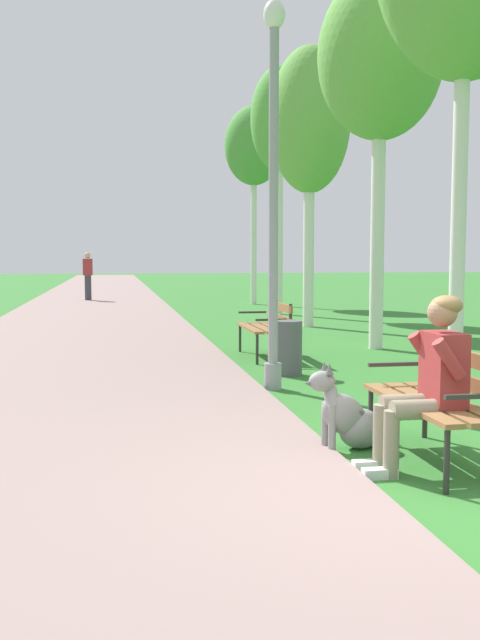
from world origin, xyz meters
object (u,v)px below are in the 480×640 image
(park_bench_near, at_px, (443,394))
(person_seated_on_near_bench, at_px, (429,376))
(dog_grey, at_px, (349,417))
(birch_tree_fifth, at_px, (279,122))
(lamp_post_near, at_px, (274,192))
(birch_tree_fourth, at_px, (310,122))
(litter_bin, at_px, (288,348))
(pedestrian_distant, at_px, (88,276))
(birch_tree_third, at_px, (380,59))
(park_bench_mid, at_px, (268,323))
(birch_tree_sixth, at_px, (254,147))

(park_bench_near, xyz_separation_m, person_seated_on_near_bench, (-0.21, -0.20, 0.17))
(park_bench_near, height_order, dog_grey, park_bench_near)
(person_seated_on_near_bench, distance_m, birch_tree_fifth, 14.54)
(park_bench_near, distance_m, lamp_post_near, 3.58)
(birch_tree_fourth, bearing_deg, litter_bin, -107.73)
(lamp_post_near, bearing_deg, person_seated_on_near_bench, -83.33)
(birch_tree_fourth, xyz_separation_m, birch_tree_fifth, (0.13, 3.39, 0.61))
(park_bench_near, bearing_deg, person_seated_on_near_bench, -135.37)
(person_seated_on_near_bench, bearing_deg, birch_tree_fourth, 79.13)
(lamp_post_near, height_order, pedestrian_distant, lamp_post_near)
(birch_tree_third, xyz_separation_m, birch_tree_fifth, (0.03, 7.20, 0.31))
(person_seated_on_near_bench, bearing_deg, dog_grey, 119.43)
(dog_grey, height_order, birch_tree_fourth, birch_tree_fourth)
(dog_grey, xyz_separation_m, litter_bin, (0.39, 3.56, 0.09))
(park_bench_mid, xyz_separation_m, birch_tree_sixth, (2.12, 11.86, 4.40))
(birch_tree_fifth, bearing_deg, pedestrian_distant, 128.45)
(park_bench_mid, distance_m, pedestrian_distant, 14.65)
(birch_tree_fourth, relative_size, birch_tree_sixth, 0.96)
(birch_tree_third, height_order, birch_tree_fourth, birch_tree_third)
(dog_grey, distance_m, lamp_post_near, 3.30)
(litter_bin, bearing_deg, birch_tree_sixth, 80.70)
(birch_tree_third, distance_m, birch_tree_fifth, 7.20)
(birch_tree_fourth, bearing_deg, park_bench_near, -99.95)
(lamp_post_near, xyz_separation_m, birch_tree_third, (2.47, 3.25, 2.42))
(birch_tree_third, bearing_deg, birch_tree_sixth, 89.24)
(park_bench_near, distance_m, person_seated_on_near_bench, 0.34)
(pedestrian_distant, bearing_deg, birch_tree_third, -69.55)
(lamp_post_near, xyz_separation_m, birch_tree_sixth, (2.62, 14.43, 2.68))
(park_bench_mid, height_order, lamp_post_near, lamp_post_near)
(park_bench_mid, distance_m, birch_tree_sixth, 12.83)
(lamp_post_near, height_order, birch_tree_third, birch_tree_third)
(park_bench_mid, height_order, pedestrian_distant, pedestrian_distant)
(person_seated_on_near_bench, relative_size, birch_tree_fourth, 0.21)
(park_bench_near, xyz_separation_m, litter_bin, (-0.18, 4.00, -0.16))
(birch_tree_sixth, bearing_deg, birch_tree_third, -90.76)
(person_seated_on_near_bench, relative_size, lamp_post_near, 0.29)
(birch_tree_sixth, bearing_deg, birch_tree_fourth, -91.94)
(lamp_post_near, relative_size, birch_tree_sixth, 0.70)
(birch_tree_sixth, xyz_separation_m, pedestrian_distant, (-5.23, 2.46, -4.07))
(person_seated_on_near_bench, height_order, litter_bin, person_seated_on_near_bench)
(park_bench_mid, distance_m, birch_tree_fifth, 9.27)
(park_bench_near, relative_size, litter_bin, 2.14)
(park_bench_near, distance_m, birch_tree_fourth, 10.99)
(dog_grey, bearing_deg, lamp_post_near, 90.42)
(birch_tree_third, bearing_deg, pedestrian_distant, 110.45)
(birch_tree_fifth, bearing_deg, litter_bin, -102.38)
(park_bench_mid, bearing_deg, birch_tree_sixth, 79.85)
(dog_grey, height_order, birch_tree_third, birch_tree_third)
(dog_grey, xyz_separation_m, birch_tree_third, (2.45, 5.89, 4.39))
(birch_tree_fourth, bearing_deg, dog_grey, -103.62)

